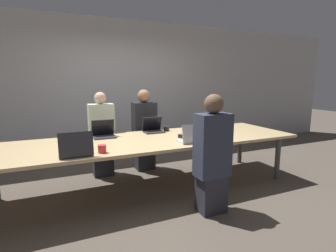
{
  "coord_description": "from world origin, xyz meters",
  "views": [
    {
      "loc": [
        -1.25,
        -3.42,
        1.56
      ],
      "look_at": [
        0.32,
        0.1,
        0.89
      ],
      "focal_mm": 28.0,
      "sensor_mm": 36.0,
      "label": 1
    }
  ],
  "objects": [
    {
      "name": "person_far_midleft",
      "position": [
        -0.53,
        0.86,
        0.67
      ],
      "size": [
        0.4,
        0.24,
        1.38
      ],
      "color": "#2D2D38",
      "rests_on": "ground_plane"
    },
    {
      "name": "cup_near_left",
      "position": [
        -0.75,
        -0.45,
        0.79
      ],
      "size": [
        0.09,
        0.09,
        0.09
      ],
      "color": "red",
      "rests_on": "conference_table"
    },
    {
      "name": "cup_far_center",
      "position": [
        0.46,
        0.47,
        0.78
      ],
      "size": [
        0.09,
        0.09,
        0.08
      ],
      "color": "#232328",
      "rests_on": "conference_table"
    },
    {
      "name": "stapler",
      "position": [
        0.45,
        -0.14,
        0.77
      ],
      "size": [
        0.1,
        0.16,
        0.05
      ],
      "rotation": [
        0.0,
        0.0,
        0.39
      ],
      "color": "black",
      "rests_on": "conference_table"
    },
    {
      "name": "person_far_center",
      "position": [
        0.21,
        0.86,
        0.69
      ],
      "size": [
        0.4,
        0.24,
        1.41
      ],
      "color": "#2D2D38",
      "rests_on": "ground_plane"
    },
    {
      "name": "notebook",
      "position": [
        0.81,
        -0.14,
        0.75
      ],
      "size": [
        0.23,
        0.19,
        0.02
      ],
      "rotation": [
        0.0,
        0.0,
        -0.16
      ],
      "color": "silver",
      "rests_on": "conference_table"
    },
    {
      "name": "conference_table",
      "position": [
        0.0,
        0.0,
        0.69
      ],
      "size": [
        4.34,
        1.28,
        0.74
      ],
      "color": "#D6B77F",
      "rests_on": "ground_plane"
    },
    {
      "name": "laptop_far_center",
      "position": [
        0.22,
        0.46,
        0.81
      ],
      "size": [
        0.32,
        0.25,
        0.24
      ],
      "color": "#333338",
      "rests_on": "conference_table"
    },
    {
      "name": "laptop_near_left",
      "position": [
        -1.04,
        -0.48,
        0.82
      ],
      "size": [
        0.36,
        0.27,
        0.28
      ],
      "rotation": [
        0.0,
        0.0,
        3.14
      ],
      "color": "#333338",
      "rests_on": "conference_table"
    },
    {
      "name": "laptop_near_midright",
      "position": [
        0.45,
        -0.42,
        0.82
      ],
      "size": [
        0.35,
        0.25,
        0.25
      ],
      "rotation": [
        0.0,
        0.0,
        3.14
      ],
      "color": "silver",
      "rests_on": "conference_table"
    },
    {
      "name": "person_near_midright",
      "position": [
        0.43,
        -0.93,
        0.69
      ],
      "size": [
        0.4,
        0.24,
        1.41
      ],
      "rotation": [
        0.0,
        0.0,
        3.14
      ],
      "color": "#2D2D38",
      "rests_on": "ground_plane"
    },
    {
      "name": "laptop_far_midleft",
      "position": [
        -0.58,
        0.4,
        0.82
      ],
      "size": [
        0.33,
        0.25,
        0.25
      ],
      "color": "#333338",
      "rests_on": "conference_table"
    },
    {
      "name": "ground_plane",
      "position": [
        0.0,
        0.0,
        0.0
      ],
      "size": [
        24.0,
        24.0,
        0.0
      ],
      "primitive_type": "plane",
      "color": "brown"
    },
    {
      "name": "curtain_wall",
      "position": [
        0.0,
        2.07,
        1.4
      ],
      "size": [
        12.0,
        0.06,
        2.8
      ],
      "color": "#ADADB2",
      "rests_on": "ground_plane"
    }
  ]
}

